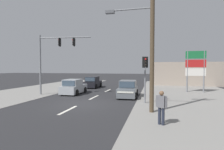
# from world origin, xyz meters

# --- Properties ---
(ground_plane) EXTENTS (140.00, 140.00, 0.00)m
(ground_plane) POSITION_xyz_m (0.00, 0.00, 0.00)
(ground_plane) COLOR #28282B
(lane_dash_near) EXTENTS (0.20, 2.40, 0.01)m
(lane_dash_near) POSITION_xyz_m (0.00, -2.00, 0.00)
(lane_dash_near) COLOR silver
(lane_dash_near) RESTS_ON ground
(lane_dash_mid) EXTENTS (0.20, 2.40, 0.01)m
(lane_dash_mid) POSITION_xyz_m (0.00, 3.00, 0.00)
(lane_dash_mid) COLOR silver
(lane_dash_mid) RESTS_ON ground
(lane_dash_far) EXTENTS (0.20, 2.40, 0.01)m
(lane_dash_far) POSITION_xyz_m (0.00, 8.00, 0.00)
(lane_dash_far) COLOR silver
(lane_dash_far) RESTS_ON ground
(kerb_right_verge) EXTENTS (10.00, 44.00, 0.02)m
(kerb_right_verge) POSITION_xyz_m (9.00, 2.00, 0.01)
(kerb_right_verge) COLOR gray
(kerb_right_verge) RESTS_ON ground
(kerb_left_verge) EXTENTS (8.00, 40.00, 0.02)m
(kerb_left_verge) POSITION_xyz_m (-8.50, 4.00, 0.01)
(kerb_left_verge) COLOR gray
(kerb_left_verge) RESTS_ON ground
(utility_pole_foreground_right) EXTENTS (3.78, 0.30, 8.72)m
(utility_pole_foreground_right) POSITION_xyz_m (5.07, -1.38, 4.71)
(utility_pole_foreground_right) COLOR #4C3D2B
(utility_pole_foreground_right) RESTS_ON ground
(traffic_signal_mast) EXTENTS (5.26, 0.77, 6.00)m
(traffic_signal_mast) POSITION_xyz_m (-4.54, 3.48, 4.15)
(traffic_signal_mast) COLOR slate
(traffic_signal_mast) RESTS_ON ground
(pedestal_signal_right_kerb) EXTENTS (0.43, 0.31, 3.56)m
(pedestal_signal_right_kerb) POSITION_xyz_m (4.69, 1.33, 2.42)
(pedestal_signal_right_kerb) COLOR slate
(pedestal_signal_right_kerb) RESTS_ON ground
(shopping_plaza_sign) EXTENTS (2.10, 0.16, 4.60)m
(shopping_plaza_sign) POSITION_xyz_m (9.82, 8.74, 2.98)
(shopping_plaza_sign) COLOR slate
(shopping_plaza_sign) RESTS_ON ground
(shopfront_wall_far) EXTENTS (12.00, 1.00, 3.60)m
(shopfront_wall_far) POSITION_xyz_m (11.00, 16.00, 1.80)
(shopfront_wall_far) COLOR #A39384
(shopfront_wall_far) RESTS_ON ground
(hatchback_crossing_left) EXTENTS (1.84, 3.67, 1.53)m
(hatchback_crossing_left) POSITION_xyz_m (-2.79, 4.57, 0.70)
(hatchback_crossing_left) COLOR #A3A8AD
(hatchback_crossing_left) RESTS_ON ground
(hatchback_oncoming_mid) EXTENTS (1.88, 3.69, 1.53)m
(hatchback_oncoming_mid) POSITION_xyz_m (2.98, 4.01, 0.70)
(hatchback_oncoming_mid) COLOR slate
(hatchback_oncoming_mid) RESTS_ON ground
(hatchback_receding_far) EXTENTS (1.86, 3.68, 1.53)m
(hatchback_receding_far) POSITION_xyz_m (-2.79, 10.48, 0.70)
(hatchback_receding_far) COLOR black
(hatchback_receding_far) RESTS_ON ground
(pedestrian_at_kerb) EXTENTS (0.50, 0.36, 1.63)m
(pedestrian_at_kerb) POSITION_xyz_m (5.69, -3.68, 0.93)
(pedestrian_at_kerb) COLOR #232838
(pedestrian_at_kerb) RESTS_ON ground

